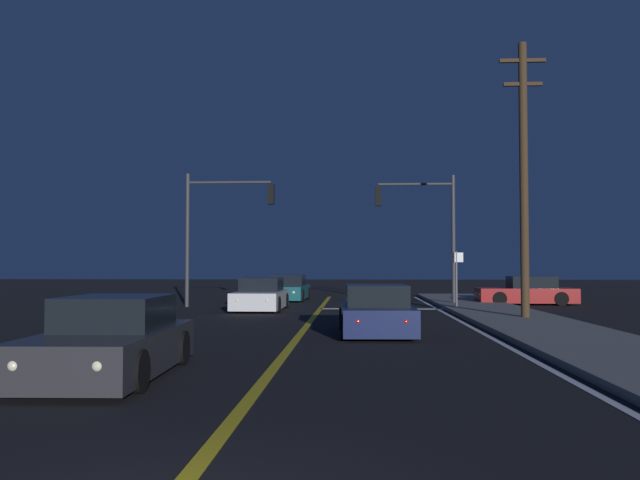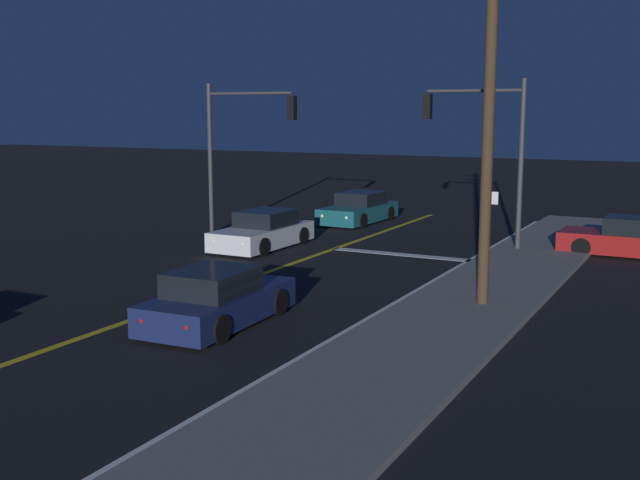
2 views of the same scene
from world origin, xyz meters
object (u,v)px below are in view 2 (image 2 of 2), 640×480
object	(u,v)px
car_following_oncoming_navy	(217,300)
street_sign_corner	(489,215)
car_distant_tail_teal	(359,209)
traffic_signal_far_left	(239,135)
car_lead_oncoming_white	(263,232)
traffic_signal_near_right	(486,138)
utility_pole_right	(489,113)
car_side_waiting_red	(630,239)

from	to	relation	value
car_following_oncoming_navy	street_sign_corner	world-z (taller)	street_sign_corner
car_distant_tail_teal	traffic_signal_far_left	world-z (taller)	traffic_signal_far_left
car_lead_oncoming_white	traffic_signal_near_right	size ratio (longest dim) A/B	0.75
car_lead_oncoming_white	car_distant_tail_teal	distance (m)	7.50
car_following_oncoming_navy	traffic_signal_far_left	distance (m)	13.48
car_following_oncoming_navy	utility_pole_right	size ratio (longest dim) A/B	0.46
traffic_signal_far_left	car_lead_oncoming_white	bearing A→B (deg)	-40.63
traffic_signal_near_right	car_distant_tail_teal	bearing A→B (deg)	-31.82
traffic_signal_near_right	traffic_signal_far_left	size ratio (longest dim) A/B	1.01
car_lead_oncoming_white	car_following_oncoming_navy	bearing A→B (deg)	116.05
car_side_waiting_red	street_sign_corner	distance (m)	5.57
car_side_waiting_red	traffic_signal_near_right	xyz separation A→B (m)	(-4.84, -1.06, 3.40)
utility_pole_right	car_side_waiting_red	bearing A→B (deg)	75.21
car_distant_tail_teal	utility_pole_right	distance (m)	16.08
car_lead_oncoming_white	street_sign_corner	size ratio (longest dim) A/B	1.85
car_lead_oncoming_white	traffic_signal_near_right	xyz separation A→B (m)	(7.16, 3.29, 3.40)
car_lead_oncoming_white	car_side_waiting_red	size ratio (longest dim) A/B	0.99
traffic_signal_far_left	street_sign_corner	xyz separation A→B (m)	(10.32, -1.40, -2.34)
utility_pole_right	traffic_signal_near_right	bearing A→B (deg)	105.84
car_side_waiting_red	car_following_oncoming_navy	xyz separation A→B (m)	(-7.54, -13.68, -0.00)
car_following_oncoming_navy	traffic_signal_near_right	xyz separation A→B (m)	(2.70, 12.62, 3.40)
car_distant_tail_teal	traffic_signal_far_left	size ratio (longest dim) A/B	0.78
traffic_signal_near_right	car_lead_oncoming_white	bearing A→B (deg)	24.65
traffic_signal_near_right	street_sign_corner	xyz separation A→B (m)	(0.96, -2.80, -2.34)
car_following_oncoming_navy	traffic_signal_near_right	world-z (taller)	traffic_signal_near_right
car_lead_oncoming_white	traffic_signal_far_left	xyz separation A→B (m)	(-2.20, 1.89, 3.39)
car_following_oncoming_navy	traffic_signal_far_left	world-z (taller)	traffic_signal_far_left
car_distant_tail_teal	car_following_oncoming_navy	distance (m)	17.30
car_following_oncoming_navy	street_sign_corner	size ratio (longest dim) A/B	1.78
car_following_oncoming_navy	street_sign_corner	xyz separation A→B (m)	(3.67, 9.82, 1.06)
utility_pole_right	street_sign_corner	distance (m)	6.55
car_following_oncoming_navy	traffic_signal_far_left	xyz separation A→B (m)	(-6.66, 11.22, 3.39)
car_distant_tail_teal	street_sign_corner	world-z (taller)	street_sign_corner
traffic_signal_near_right	traffic_signal_far_left	bearing A→B (deg)	8.51
utility_pole_right	street_sign_corner	xyz separation A→B (m)	(-1.40, 5.53, -3.22)
car_lead_oncoming_white	street_sign_corner	bearing A→B (deg)	-176.07
car_lead_oncoming_white	traffic_signal_far_left	size ratio (longest dim) A/B	0.76
traffic_signal_near_right	street_sign_corner	distance (m)	3.78
car_distant_tail_teal	car_lead_oncoming_white	bearing A→B (deg)	89.02
car_following_oncoming_navy	traffic_signal_near_right	bearing A→B (deg)	75.90
utility_pole_right	street_sign_corner	world-z (taller)	utility_pole_right
car_lead_oncoming_white	car_following_oncoming_navy	xyz separation A→B (m)	(4.46, -9.33, -0.00)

